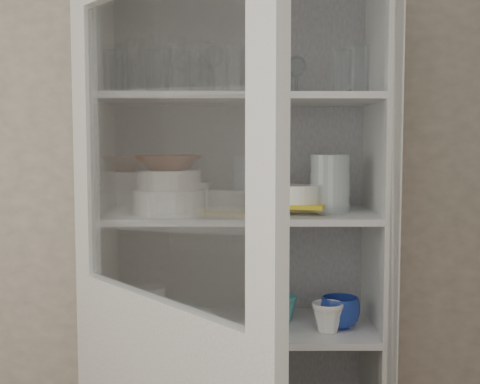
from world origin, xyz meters
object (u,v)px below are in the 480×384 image
at_px(goblet_1, 185,72).
at_px(grey_bowl_stack, 330,183).
at_px(goblet_0, 126,75).
at_px(goblet_2, 273,76).
at_px(goblet_3, 296,75).
at_px(terracotta_bowl, 169,163).
at_px(plate_stack_back, 180,195).
at_px(mug_blue, 340,312).
at_px(yellow_trivet, 298,205).
at_px(mug_teal, 283,308).
at_px(pantry_cabinet, 240,297).
at_px(cream_bowl, 169,180).
at_px(plate_stack_front, 170,202).
at_px(glass_platter, 298,210).
at_px(measuring_cups, 170,323).
at_px(white_ramekin, 298,194).
at_px(white_canister, 151,304).
at_px(mug_white, 328,317).
at_px(cupboard_door, 161,384).
at_px(teal_jar, 263,307).

relative_size(goblet_1, grey_bowl_stack, 0.94).
bearing_deg(grey_bowl_stack, goblet_0, 171.87).
height_order(goblet_2, goblet_3, goblet_3).
height_order(goblet_3, terracotta_bowl, goblet_3).
relative_size(plate_stack_back, mug_blue, 1.62).
xyz_separation_m(yellow_trivet, mug_teal, (-0.04, 0.06, -0.38)).
bearing_deg(mug_blue, yellow_trivet, -176.60).
xyz_separation_m(pantry_cabinet, cream_bowl, (-0.24, -0.14, 0.44)).
height_order(plate_stack_back, mug_blue, plate_stack_back).
xyz_separation_m(plate_stack_front, yellow_trivet, (0.44, 0.04, -0.02)).
bearing_deg(plate_stack_front, glass_platter, 5.41).
bearing_deg(measuring_cups, white_ramekin, 4.95).
xyz_separation_m(white_ramekin, white_canister, (-0.52, 0.06, -0.40)).
bearing_deg(white_canister, mug_white, -11.30).
relative_size(cupboard_door, cream_bowl, 9.44).
height_order(goblet_1, measuring_cups, goblet_1).
xyz_separation_m(plate_stack_front, teal_jar, (0.32, 0.08, -0.39)).
bearing_deg(plate_stack_back, grey_bowl_stack, -13.64).
height_order(cupboard_door, goblet_2, cupboard_door).
relative_size(plate_stack_front, measuring_cups, 2.18).
bearing_deg(goblet_3, goblet_0, -179.32).
relative_size(mug_teal, mug_white, 0.92).
xyz_separation_m(pantry_cabinet, goblet_1, (-0.20, 0.03, 0.81)).
relative_size(plate_stack_front, teal_jar, 2.17).
height_order(pantry_cabinet, mug_blue, pantry_cabinet).
bearing_deg(yellow_trivet, goblet_0, 168.04).
distance_m(grey_bowl_stack, mug_teal, 0.48).
xyz_separation_m(pantry_cabinet, mug_white, (0.30, -0.16, -0.03)).
distance_m(plate_stack_front, mug_teal, 0.57).
height_order(goblet_1, plate_stack_back, goblet_1).
xyz_separation_m(pantry_cabinet, goblet_0, (-0.41, 0.03, 0.80)).
bearing_deg(mug_white, yellow_trivet, 122.32).
height_order(white_ramekin, grey_bowl_stack, grey_bowl_stack).
height_order(plate_stack_front, teal_jar, plate_stack_front).
relative_size(glass_platter, mug_blue, 2.54).
xyz_separation_m(cream_bowl, glass_platter, (0.44, 0.04, -0.11)).
distance_m(goblet_1, teal_jar, 0.89).
bearing_deg(cream_bowl, plate_stack_back, 85.34).
height_order(goblet_2, plate_stack_front, goblet_2).
xyz_separation_m(goblet_3, white_canister, (-0.53, -0.08, -0.82)).
bearing_deg(goblet_1, cupboard_door, -91.22).
bearing_deg(mug_white, plate_stack_front, 154.27).
height_order(terracotta_bowl, measuring_cups, terracotta_bowl).
distance_m(cupboard_door, mug_teal, 0.71).
bearing_deg(cupboard_door, grey_bowl_stack, 97.07).
xyz_separation_m(plate_stack_back, teal_jar, (0.31, -0.11, -0.39)).
height_order(plate_stack_front, glass_platter, plate_stack_front).
bearing_deg(white_canister, goblet_3, 8.71).
height_order(goblet_1, goblet_3, goblet_1).
relative_size(goblet_2, teal_jar, 1.43).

